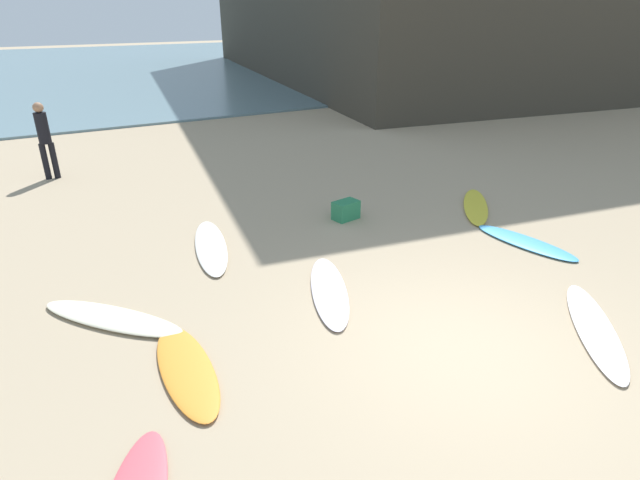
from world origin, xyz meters
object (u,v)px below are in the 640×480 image
at_px(surfboard_1, 525,242).
at_px(surfboard_3, 329,291).
at_px(surfboard_6, 211,246).
at_px(beach_cooler, 346,210).
at_px(beachgoer_near, 44,137).
at_px(surfboard_0, 187,369).
at_px(surfboard_7, 112,318).
at_px(surfboard_2, 476,206).
at_px(surfboard_4, 595,328).

xyz_separation_m(surfboard_1, surfboard_3, (-3.92, 0.19, 0.00)).
distance_m(surfboard_6, beach_cooler, 2.78).
xyz_separation_m(surfboard_3, beachgoer_near, (-3.18, 8.08, 1.00)).
height_order(surfboard_0, surfboard_7, surfboard_7).
relative_size(surfboard_0, beachgoer_near, 1.04).
bearing_deg(surfboard_3, surfboard_2, 43.07).
bearing_deg(surfboard_6, beachgoer_near, -56.37).
relative_size(surfboard_2, beach_cooler, 4.39).
relative_size(surfboard_1, surfboard_6, 0.82).
relative_size(surfboard_4, beachgoer_near, 1.28).
bearing_deg(surfboard_2, surfboard_1, 114.95).
bearing_deg(surfboard_2, surfboard_6, 33.72).
xyz_separation_m(surfboard_0, beachgoer_near, (-0.83, 8.86, 1.00)).
xyz_separation_m(surfboard_4, surfboard_7, (-5.49, 3.28, 0.01)).
distance_m(surfboard_3, surfboard_6, 2.56).
relative_size(surfboard_6, beach_cooler, 4.71).
height_order(surfboard_3, beachgoer_near, beachgoer_near).
height_order(surfboard_4, surfboard_7, surfboard_7).
distance_m(surfboard_2, beachgoer_near, 10.07).
xyz_separation_m(surfboard_2, surfboard_4, (-1.89, -4.11, -0.00)).
relative_size(beachgoer_near, beach_cooler, 3.65).
distance_m(surfboard_0, surfboard_1, 6.30).
relative_size(surfboard_2, surfboard_6, 0.93).
distance_m(surfboard_1, surfboard_3, 3.92).
bearing_deg(surfboard_3, beach_cooler, 77.28).
relative_size(surfboard_7, beach_cooler, 4.43).
bearing_deg(beachgoer_near, beach_cooler, 131.04).
height_order(surfboard_3, surfboard_6, surfboard_6).
distance_m(surfboard_3, surfboard_4, 3.59).
relative_size(surfboard_3, surfboard_4, 0.91).
distance_m(surfboard_0, beachgoer_near, 8.96).
bearing_deg(surfboard_1, surfboard_2, -115.87).
bearing_deg(surfboard_4, surfboard_0, -158.75).
distance_m(surfboard_6, beachgoer_near, 6.21).
distance_m(surfboard_1, beach_cooler, 3.37).
distance_m(surfboard_0, surfboard_2, 7.20).
bearing_deg(beach_cooler, surfboard_6, -179.42).
bearing_deg(beach_cooler, surfboard_3, -126.17).
relative_size(surfboard_0, surfboard_6, 0.81).
distance_m(surfboard_2, surfboard_3, 4.72).
bearing_deg(surfboard_4, surfboard_7, -170.06).
bearing_deg(surfboard_3, beachgoer_near, 134.94).
bearing_deg(surfboard_2, surfboard_0, 60.71).
height_order(surfboard_2, surfboard_3, surfboard_3).
bearing_deg(surfboard_2, surfboard_4, 106.82).
relative_size(surfboard_2, surfboard_3, 1.03).
relative_size(surfboard_3, surfboard_7, 0.96).
relative_size(surfboard_0, surfboard_1, 0.98).
height_order(surfboard_0, surfboard_2, surfboard_0).
height_order(surfboard_0, surfboard_3, surfboard_0).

